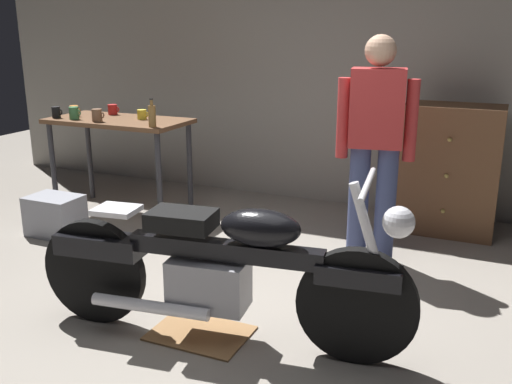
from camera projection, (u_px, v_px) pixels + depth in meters
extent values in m
plane|color=gray|center=(201.00, 325.00, 3.45)|extent=(12.00, 12.00, 0.00)
cube|color=gray|center=(341.00, 45.00, 5.47)|extent=(8.00, 0.12, 3.10)
cube|color=brown|center=(118.00, 121.00, 5.30)|extent=(1.30, 0.64, 0.04)
cylinder|color=#2D2D33|center=(53.00, 168.00, 5.42)|extent=(0.05, 0.05, 0.86)
cylinder|color=#2D2D33|center=(159.00, 182.00, 4.96)|extent=(0.05, 0.05, 0.86)
cylinder|color=#2D2D33|center=(90.00, 157.00, 5.88)|extent=(0.05, 0.05, 0.86)
cylinder|color=#2D2D33|center=(190.00, 168.00, 5.42)|extent=(0.05, 0.05, 0.86)
cylinder|color=black|center=(357.00, 306.00, 2.99)|extent=(0.64, 0.15, 0.64)
cylinder|color=black|center=(95.00, 271.00, 3.42)|extent=(0.64, 0.15, 0.64)
cube|color=black|center=(359.00, 275.00, 2.95)|extent=(0.45, 0.20, 0.10)
cube|color=black|center=(100.00, 245.00, 3.35)|extent=(0.54, 0.25, 0.12)
cube|color=gray|center=(209.00, 283.00, 3.21)|extent=(0.47, 0.30, 0.28)
cube|color=black|center=(225.00, 250.00, 3.13)|extent=(1.10, 0.24, 0.10)
ellipsoid|color=black|center=(260.00, 228.00, 3.03)|extent=(0.46, 0.28, 0.20)
cube|color=black|center=(182.00, 220.00, 3.15)|extent=(0.39, 0.28, 0.10)
cube|color=silver|center=(117.00, 210.00, 3.26)|extent=(0.26, 0.23, 0.03)
cylinder|color=silver|center=(372.00, 248.00, 2.89)|extent=(0.27, 0.08, 0.68)
cylinder|color=silver|center=(368.00, 184.00, 2.81)|extent=(0.11, 0.60, 0.03)
sphere|color=silver|center=(399.00, 222.00, 2.81)|extent=(0.16, 0.16, 0.16)
cylinder|color=silver|center=(150.00, 307.00, 3.20)|extent=(0.70, 0.16, 0.07)
cylinder|color=#404975|center=(385.00, 206.00, 4.26)|extent=(0.15, 0.15, 0.88)
cylinder|color=#404975|center=(358.00, 204.00, 4.31)|extent=(0.15, 0.15, 0.88)
cube|color=#BF3333|center=(377.00, 108.00, 4.09)|extent=(0.41, 0.28, 0.56)
cylinder|color=#BF3333|center=(411.00, 121.00, 4.05)|extent=(0.09, 0.09, 0.58)
cylinder|color=#BF3333|center=(343.00, 118.00, 4.17)|extent=(0.09, 0.09, 0.58)
sphere|color=tan|center=(381.00, 50.00, 3.98)|extent=(0.22, 0.22, 0.22)
cube|color=brown|center=(449.00, 170.00, 4.87)|extent=(0.80, 0.44, 1.10)
sphere|color=tan|center=(450.00, 140.00, 4.58)|extent=(0.04, 0.04, 0.04)
sphere|color=tan|center=(446.00, 176.00, 4.67)|extent=(0.04, 0.04, 0.04)
sphere|color=tan|center=(443.00, 211.00, 4.75)|extent=(0.04, 0.04, 0.04)
cube|color=olive|center=(200.00, 333.00, 3.34)|extent=(0.56, 0.40, 0.01)
cube|color=gray|center=(55.00, 215.00, 4.89)|extent=(0.44, 0.32, 0.34)
cylinder|color=#3D7F4C|center=(74.00, 113.00, 5.25)|extent=(0.09, 0.09, 0.11)
torus|color=#3D7F4C|center=(78.00, 113.00, 5.23)|extent=(0.06, 0.01, 0.06)
cylinder|color=yellow|center=(142.00, 114.00, 5.25)|extent=(0.08, 0.08, 0.09)
torus|color=yellow|center=(146.00, 114.00, 5.23)|extent=(0.05, 0.01, 0.05)
cylinder|color=red|center=(113.00, 110.00, 5.53)|extent=(0.09, 0.09, 0.10)
torus|color=red|center=(117.00, 109.00, 5.51)|extent=(0.05, 0.01, 0.05)
cylinder|color=brown|center=(97.00, 115.00, 5.12)|extent=(0.09, 0.09, 0.11)
torus|color=brown|center=(102.00, 115.00, 5.10)|extent=(0.06, 0.01, 0.06)
cylinder|color=orange|center=(74.00, 111.00, 5.42)|extent=(0.08, 0.08, 0.10)
torus|color=orange|center=(78.00, 111.00, 5.40)|extent=(0.06, 0.01, 0.06)
cylinder|color=black|center=(56.00, 112.00, 5.33)|extent=(0.08, 0.08, 0.10)
torus|color=black|center=(60.00, 112.00, 5.31)|extent=(0.06, 0.01, 0.06)
cylinder|color=olive|center=(152.00, 116.00, 4.84)|extent=(0.06, 0.06, 0.18)
cylinder|color=olive|center=(151.00, 103.00, 4.81)|extent=(0.03, 0.03, 0.05)
cylinder|color=black|center=(151.00, 99.00, 4.80)|extent=(0.03, 0.03, 0.01)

